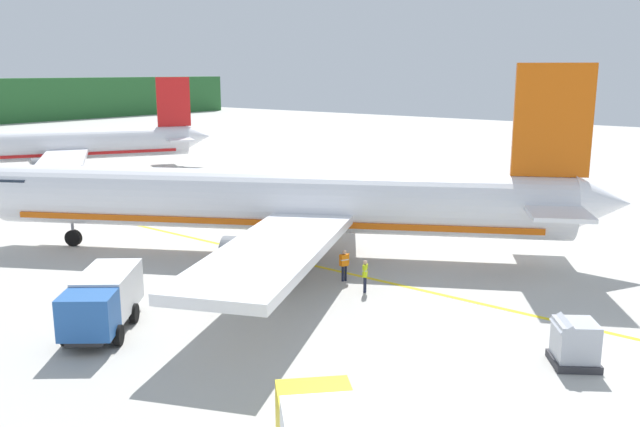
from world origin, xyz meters
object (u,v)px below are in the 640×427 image
(cargo_container_near, at_px, (574,343))
(crew_loader_left, at_px, (365,273))
(service_truck_baggage, at_px, (103,299))
(crew_marshaller, at_px, (344,263))
(airliner_foreground, at_px, (282,202))
(airliner_mid_apron, at_px, (48,146))

(cargo_container_near, distance_m, crew_loader_left, 11.69)
(service_truck_baggage, bearing_deg, crew_marshaller, -19.48)
(airliner_foreground, distance_m, service_truck_baggage, 14.61)
(airliner_mid_apron, bearing_deg, cargo_container_near, -102.80)
(airliner_foreground, xyz_separation_m, crew_marshaller, (-1.98, -6.24, -2.34))
(crew_loader_left, bearing_deg, airliner_foreground, 70.98)
(airliner_foreground, relative_size, cargo_container_near, 15.67)
(airliner_mid_apron, bearing_deg, airliner_foreground, -102.10)
(airliner_foreground, height_order, service_truck_baggage, airliner_foreground)
(airliner_foreground, relative_size, crew_loader_left, 21.65)
(crew_loader_left, bearing_deg, cargo_container_near, -100.87)
(crew_loader_left, bearing_deg, service_truck_baggage, 151.19)
(cargo_container_near, bearing_deg, crew_marshaller, 77.22)
(service_truck_baggage, bearing_deg, airliner_mid_apron, 62.40)
(cargo_container_near, height_order, crew_loader_left, cargo_container_near)
(service_truck_baggage, relative_size, cargo_container_near, 2.44)
(airliner_foreground, distance_m, crew_marshaller, 6.95)
(airliner_foreground, bearing_deg, crew_loader_left, -109.02)
(crew_loader_left, bearing_deg, crew_marshaller, 66.73)
(airliner_foreground, distance_m, crew_loader_left, 8.99)
(airliner_mid_apron, height_order, crew_loader_left, airliner_mid_apron)
(airliner_foreground, relative_size, crew_marshaller, 21.29)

